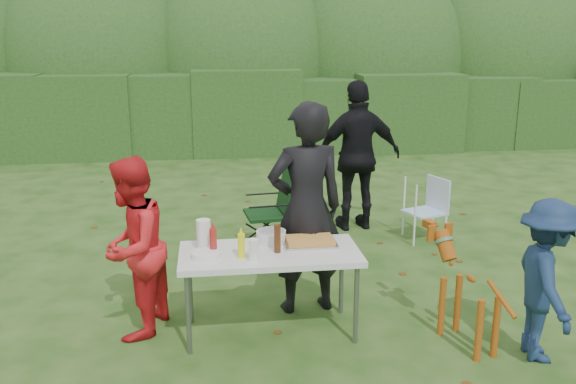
{
  "coord_description": "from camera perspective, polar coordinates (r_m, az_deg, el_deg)",
  "views": [
    {
      "loc": [
        -0.79,
        -4.78,
        2.53
      ],
      "look_at": [
        -0.05,
        0.87,
        1.0
      ],
      "focal_mm": 38.0,
      "sensor_mm": 36.0,
      "label": 1
    }
  ],
  "objects": [
    {
      "name": "ground",
      "position": [
        5.46,
        1.73,
        -12.57
      ],
      "size": [
        80.0,
        80.0,
        0.0
      ],
      "primitive_type": "plane",
      "color": "#1E4211"
    },
    {
      "name": "hedge_row",
      "position": [
        12.91,
        -3.96,
        7.54
      ],
      "size": [
        22.0,
        1.4,
        1.7
      ],
      "primitive_type": "cube",
      "color": "#23471C",
      "rests_on": "ground"
    },
    {
      "name": "shrub_backdrop",
      "position": [
        14.43,
        -4.43,
        11.31
      ],
      "size": [
        20.0,
        2.6,
        3.2
      ],
      "primitive_type": "ellipsoid",
      "color": "#3D6628",
      "rests_on": "ground"
    },
    {
      "name": "folding_table",
      "position": [
        5.11,
        -1.71,
        -6.12
      ],
      "size": [
        1.5,
        0.7,
        0.74
      ],
      "color": "silver",
      "rests_on": "ground"
    },
    {
      "name": "person_cook",
      "position": [
        5.46,
        1.69,
        -1.6
      ],
      "size": [
        0.77,
        0.57,
        1.94
      ],
      "primitive_type": "imported",
      "rotation": [
        0.0,
        0.0,
        3.3
      ],
      "color": "black",
      "rests_on": "ground"
    },
    {
      "name": "person_red_jacket",
      "position": [
        5.24,
        -14.4,
        -5.1
      ],
      "size": [
        0.78,
        0.89,
        1.54
      ],
      "primitive_type": "imported",
      "rotation": [
        0.0,
        0.0,
        -1.88
      ],
      "color": "red",
      "rests_on": "ground"
    },
    {
      "name": "person_black_puffy",
      "position": [
        7.83,
        6.56,
        3.36
      ],
      "size": [
        1.16,
        0.57,
        1.92
      ],
      "primitive_type": "imported",
      "rotation": [
        0.0,
        0.0,
        3.23
      ],
      "color": "black",
      "rests_on": "ground"
    },
    {
      "name": "child",
      "position": [
        5.15,
        22.99,
        -7.65
      ],
      "size": [
        0.63,
        0.91,
        1.3
      ],
      "primitive_type": "imported",
      "rotation": [
        0.0,
        0.0,
        1.39
      ],
      "color": "navy",
      "rests_on": "ground"
    },
    {
      "name": "dog",
      "position": [
        5.21,
        16.64,
        -9.21
      ],
      "size": [
        0.61,
        1.01,
        0.89
      ],
      "primitive_type": null,
      "rotation": [
        0.0,
        0.0,
        1.84
      ],
      "color": "#954912",
      "rests_on": "ground"
    },
    {
      "name": "camping_chair",
      "position": [
        7.14,
        -1.84,
        -1.65
      ],
      "size": [
        0.66,
        0.66,
        0.96
      ],
      "primitive_type": null,
      "rotation": [
        0.0,
        0.0,
        3.24
      ],
      "color": "black",
      "rests_on": "ground"
    },
    {
      "name": "lawn_chair",
      "position": [
        7.64,
        12.68,
        -1.6
      ],
      "size": [
        0.59,
        0.59,
        0.78
      ],
      "primitive_type": null,
      "rotation": [
        0.0,
        0.0,
        3.49
      ],
      "color": "#5FA7E7",
      "rests_on": "ground"
    },
    {
      "name": "food_tray",
      "position": [
        5.25,
        2.06,
        -4.81
      ],
      "size": [
        0.45,
        0.3,
        0.02
      ],
      "primitive_type": "cube",
      "color": "#B7B7BA",
      "rests_on": "folding_table"
    },
    {
      "name": "focaccia_bread",
      "position": [
        5.24,
        2.07,
        -4.52
      ],
      "size": [
        0.4,
        0.26,
        0.04
      ],
      "primitive_type": "cube",
      "color": "gold",
      "rests_on": "food_tray"
    },
    {
      "name": "mustard_bottle",
      "position": [
        4.94,
        -4.39,
        -5.04
      ],
      "size": [
        0.06,
        0.06,
        0.2
      ],
      "primitive_type": "cylinder",
      "color": "yellow",
      "rests_on": "folding_table"
    },
    {
      "name": "ketchup_bottle",
      "position": [
        5.02,
        -7.01,
        -4.63
      ],
      "size": [
        0.06,
        0.06,
        0.22
      ],
      "primitive_type": "cylinder",
      "color": "maroon",
      "rests_on": "folding_table"
    },
    {
      "name": "beer_bottle",
      "position": [
        5.03,
        -1.0,
        -4.37
      ],
      "size": [
        0.06,
        0.06,
        0.24
      ],
      "primitive_type": "cylinder",
      "color": "#47230F",
      "rests_on": "folding_table"
    },
    {
      "name": "paper_towel_roll",
      "position": [
        5.14,
        -7.9,
        -3.98
      ],
      "size": [
        0.12,
        0.12,
        0.26
      ],
      "primitive_type": "cylinder",
      "color": "white",
      "rests_on": "folding_table"
    },
    {
      "name": "cup_stack",
      "position": [
        4.87,
        -3.23,
        -5.43
      ],
      "size": [
        0.08,
        0.08,
        0.18
      ],
      "primitive_type": "cylinder",
      "color": "white",
      "rests_on": "folding_table"
    },
    {
      "name": "pasta_bowl",
      "position": [
        5.29,
        -1.59,
        -4.17
      ],
      "size": [
        0.26,
        0.26,
        0.1
      ],
      "primitive_type": "cylinder",
      "color": "silver",
      "rests_on": "folding_table"
    },
    {
      "name": "plate_stack",
      "position": [
        4.99,
        -7.67,
        -5.83
      ],
      "size": [
        0.24,
        0.24,
        0.05
      ],
      "primitive_type": "cylinder",
      "color": "white",
      "rests_on": "folding_table"
    }
  ]
}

